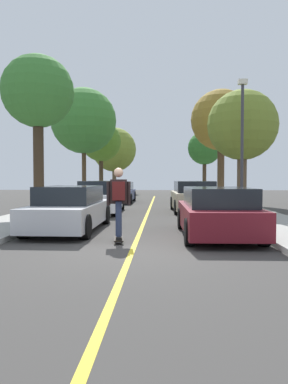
{
  "coord_description": "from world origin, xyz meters",
  "views": [
    {
      "loc": [
        0.63,
        -8.11,
        1.56
      ],
      "look_at": [
        -0.12,
        7.5,
        0.97
      ],
      "focal_mm": 34.68,
      "sensor_mm": 36.0,
      "label": 1
    }
  ],
  "objects": [
    {
      "name": "parked_car_right_nearest",
      "position": [
        2.09,
        1.8,
        0.65
      ],
      "size": [
        1.95,
        4.28,
        1.31
      ],
      "color": "maroon",
      "rests_on": "ground"
    },
    {
      "name": "street_tree_left_nearest",
      "position": [
        -4.3,
        6.51,
        4.93
      ],
      "size": [
        2.86,
        2.86,
        6.3
      ],
      "color": "#3D2D1E",
      "rests_on": "sidewalk_left"
    },
    {
      "name": "streetlamp",
      "position": [
        3.84,
        6.99,
        3.22
      ],
      "size": [
        0.36,
        0.24,
        5.36
      ],
      "color": "#38383D",
      "rests_on": "sidewalk_right"
    },
    {
      "name": "street_tree_right_nearest",
      "position": [
        4.3,
        9.12,
        3.95
      ],
      "size": [
        3.2,
        3.2,
        5.45
      ],
      "color": "brown",
      "rests_on": "sidewalk_right"
    },
    {
      "name": "fire_hydrant",
      "position": [
        3.59,
        4.27,
        0.49
      ],
      "size": [
        0.2,
        0.2,
        0.7
      ],
      "color": "#B2140F",
      "rests_on": "sidewalk_right"
    },
    {
      "name": "street_tree_right_far",
      "position": [
        4.3,
        24.18,
        4.12
      ],
      "size": [
        2.88,
        2.88,
        5.45
      ],
      "color": "#3D2D1E",
      "rests_on": "sidewalk_right"
    },
    {
      "name": "skateboard",
      "position": [
        -0.42,
        0.8,
        0.09
      ],
      "size": [
        0.32,
        0.86,
        0.1
      ],
      "color": "black",
      "rests_on": "ground"
    },
    {
      "name": "parked_car_right_near",
      "position": [
        2.09,
        9.0,
        0.7
      ],
      "size": [
        2.08,
        4.07,
        1.42
      ],
      "color": "#BCAD89",
      "rests_on": "ground"
    },
    {
      "name": "street_tree_right_near",
      "position": [
        4.3,
        15.24,
        5.13
      ],
      "size": [
        3.76,
        3.76,
        6.91
      ],
      "color": "#4C3823",
      "rests_on": "sidewalk_right"
    },
    {
      "name": "street_tree_left_near",
      "position": [
        -4.3,
        15.16,
        5.15
      ],
      "size": [
        4.12,
        4.12,
        7.08
      ],
      "color": "#4C3823",
      "rests_on": "sidewalk_left"
    },
    {
      "name": "skateboarder",
      "position": [
        -0.41,
        0.76,
        1.07
      ],
      "size": [
        0.59,
        0.71,
        1.7
      ],
      "color": "black",
      "rests_on": "skateboard"
    },
    {
      "name": "street_tree_left_far",
      "position": [
        -4.3,
        21.76,
        4.51
      ],
      "size": [
        3.25,
        3.25,
        6.02
      ],
      "color": "#3D2D1E",
      "rests_on": "sidewalk_left"
    },
    {
      "name": "parked_car_left_far",
      "position": [
        -2.09,
        15.62,
        0.65
      ],
      "size": [
        1.87,
        4.62,
        1.3
      ],
      "color": "navy",
      "rests_on": "ground"
    },
    {
      "name": "center_line",
      "position": [
        0.0,
        4.0,
        0.0
      ],
      "size": [
        0.12,
        39.2,
        0.01
      ],
      "primitive_type": "cube",
      "color": "gold",
      "rests_on": "ground"
    },
    {
      "name": "street_tree_left_farthest",
      "position": [
        -4.3,
        30.04,
        4.47
      ],
      "size": [
        4.53,
        4.53,
        6.61
      ],
      "color": "brown",
      "rests_on": "sidewalk_left"
    },
    {
      "name": "parked_car_left_nearest",
      "position": [
        -2.09,
        2.78,
        0.64
      ],
      "size": [
        1.86,
        4.58,
        1.32
      ],
      "color": "#B7B7BC",
      "rests_on": "ground"
    },
    {
      "name": "ground",
      "position": [
        0.0,
        0.0,
        0.0
      ],
      "size": [
        80.0,
        80.0,
        0.0
      ],
      "primitive_type": "plane",
      "color": "#3D3A38"
    },
    {
      "name": "parked_car_left_near",
      "position": [
        -2.09,
        8.33,
        0.71
      ],
      "size": [
        1.9,
        4.54,
        1.43
      ],
      "color": "white",
      "rests_on": "ground"
    }
  ]
}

